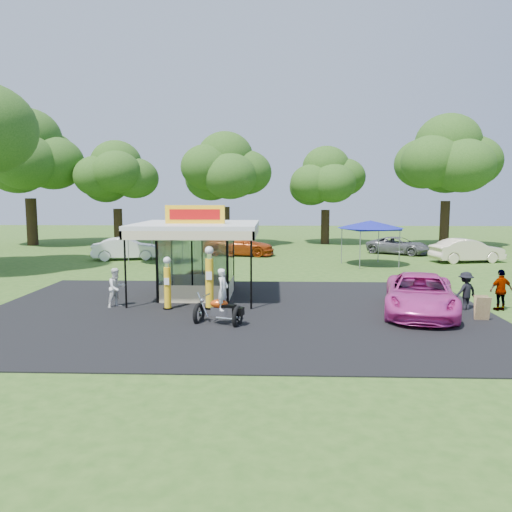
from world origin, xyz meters
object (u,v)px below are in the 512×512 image
object	(u,v)px
spectator_east_a	(465,291)
tent_east	(370,225)
spectator_west	(116,288)
bg_car_a	(126,249)
gas_pump_left	(167,285)
spectator_east_b	(501,290)
pink_sedan	(420,295)
gas_station_kiosk	(197,258)
bg_car_e	(467,250)
bg_car_d	(399,245)
bg_car_b	(238,245)
a_frame_sign	(482,308)
motorcycle	(221,302)
kiosk_car	(205,278)
tent_west	(155,226)
gas_pump_right	(210,279)

from	to	relation	value
spectator_east_a	tent_east	size ratio (longest dim) A/B	0.37
spectator_west	spectator_east_a	size ratio (longest dim) A/B	1.04
spectator_west	bg_car_a	size ratio (longest dim) A/B	0.34
gas_pump_left	bg_car_a	bearing A→B (deg)	112.04
spectator_east_b	spectator_east_a	bearing A→B (deg)	-11.96
pink_sedan	bg_car_a	bearing A→B (deg)	148.95
gas_station_kiosk	bg_car_e	size ratio (longest dim) A/B	1.09
spectator_west	bg_car_d	bearing A→B (deg)	-1.75
pink_sedan	spectator_west	distance (m)	12.19
bg_car_b	tent_east	size ratio (longest dim) A/B	1.30
pink_sedan	spectator_east_b	bearing A→B (deg)	26.06
gas_pump_left	bg_car_e	bearing A→B (deg)	40.72
pink_sedan	a_frame_sign	bearing A→B (deg)	-11.71
bg_car_d	motorcycle	bearing A→B (deg)	-173.63
kiosk_car	spectator_west	bearing A→B (deg)	146.05
bg_car_d	tent_west	bearing A→B (deg)	142.19
bg_car_a	spectator_west	bearing A→B (deg)	-179.39
bg_car_e	tent_east	distance (m)	7.55
bg_car_e	tent_east	bearing A→B (deg)	92.45
spectator_west	bg_car_b	distance (m)	18.61
bg_car_a	bg_car_d	distance (m)	20.96
gas_pump_right	bg_car_a	bearing A→B (deg)	117.25
gas_pump_left	bg_car_d	distance (m)	24.49
pink_sedan	bg_car_d	distance (m)	20.81
spectator_east_b	tent_west	size ratio (longest dim) A/B	0.41
gas_pump_left	bg_car_a	distance (m)	17.03
motorcycle	kiosk_car	distance (m)	7.35
bg_car_d	bg_car_b	bearing A→B (deg)	130.40
motorcycle	kiosk_car	xyz separation A→B (m)	(-1.59, 7.17, -0.34)
gas_station_kiosk	gas_pump_right	xyz separation A→B (m)	(0.87, -2.55, -0.54)
gas_station_kiosk	spectator_east_a	size ratio (longest dim) A/B	3.42
spectator_west	bg_car_a	xyz separation A→B (m)	(-4.19, 15.42, -0.03)
gas_station_kiosk	tent_east	bearing A→B (deg)	47.57
gas_pump_right	pink_sedan	bearing A→B (deg)	-3.43
spectator_west	spectator_east_a	distance (m)	14.17
pink_sedan	motorcycle	bearing A→B (deg)	-152.13
bg_car_b	spectator_east_a	bearing A→B (deg)	-140.91
motorcycle	spectator_west	world-z (taller)	motorcycle
gas_pump_left	tent_east	world-z (taller)	tent_east
motorcycle	spectator_east_a	xyz separation A→B (m)	(9.55, 2.62, -0.04)
spectator_east_b	gas_pump_left	bearing A→B (deg)	-12.42
gas_station_kiosk	a_frame_sign	size ratio (longest dim) A/B	5.87
kiosk_car	spectator_west	world-z (taller)	spectator_west
gas_station_kiosk	kiosk_car	distance (m)	2.56
gas_pump_right	bg_car_b	size ratio (longest dim) A/B	0.47
motorcycle	bg_car_d	size ratio (longest dim) A/B	0.43
gas_pump_right	tent_east	xyz separation A→B (m)	(8.92, 13.26, 1.46)
bg_car_d	spectator_east_a	bearing A→B (deg)	-152.21
gas_station_kiosk	gas_pump_right	distance (m)	2.75
gas_station_kiosk	gas_pump_right	world-z (taller)	gas_station_kiosk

